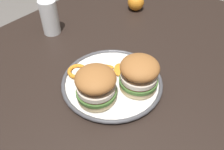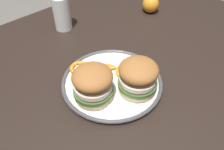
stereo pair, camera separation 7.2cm
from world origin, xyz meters
The scene contains 9 objects.
dining_table centered at (0.00, 0.00, 0.66)m, with size 1.37×1.06×0.74m.
dinner_plate centered at (0.07, 0.02, 0.75)m, with size 0.31×0.31×0.02m.
sandwich_half_left centered at (0.04, 0.10, 0.81)m, with size 0.15×0.15×0.10m.
sandwich_half_right centered at (0.15, 0.03, 0.81)m, with size 0.16×0.16×0.10m.
orange_peel_curled centered at (0.12, -0.08, 0.77)m, with size 0.09×0.09×0.01m.
orange_peel_strip_long centered at (0.02, 0.01, 0.76)m, with size 0.06×0.06×0.01m.
orange_peel_strip_short centered at (0.05, -0.03, 0.76)m, with size 0.06×0.07×0.01m.
drinking_glass centered at (0.01, -0.34, 0.80)m, with size 0.07×0.07×0.13m.
whole_orange centered at (-0.35, -0.20, 0.78)m, with size 0.07×0.07×0.07m, color orange.
Camera 1 is at (0.46, 0.36, 1.28)m, focal length 38.65 mm.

